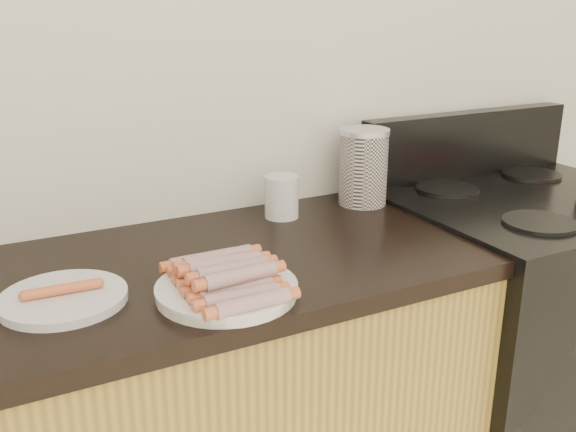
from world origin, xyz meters
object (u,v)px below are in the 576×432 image
canister (363,167)px  mug (282,197)px  main_plate (227,291)px  stove (516,341)px  side_plate (63,298)px

canister → mug: canister is taller
main_plate → canister: 0.68m
stove → side_plate: bearing=-177.7°
stove → side_plate: side_plate is taller
mug → stove: bearing=-16.5°
mug → canister: bearing=0.1°
main_plate → side_plate: same height
stove → main_plate: (-1.00, -0.17, 0.45)m
side_plate → canister: size_ratio=1.13×
canister → mug: (-0.25, -0.00, -0.05)m
stove → side_plate: size_ratio=3.87×
stove → side_plate: 1.36m
stove → mug: size_ratio=8.29×
main_plate → canister: size_ratio=1.28×
main_plate → mug: bearing=50.5°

